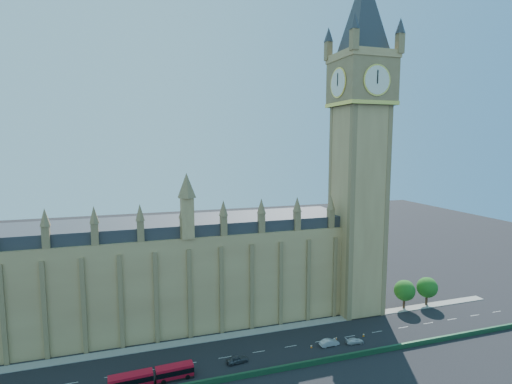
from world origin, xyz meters
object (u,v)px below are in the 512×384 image
object	(u,v)px
red_bus	(152,376)
car_grey	(237,359)
car_white	(355,341)
car_silver	(329,343)

from	to	relation	value
red_bus	car_grey	size ratio (longest dim) A/B	3.58
car_white	red_bus	bearing A→B (deg)	97.70
red_bus	car_silver	world-z (taller)	red_bus
red_bus	car_silver	distance (m)	41.27
red_bus	car_white	bearing A→B (deg)	-1.26
car_white	car_grey	bearing A→B (deg)	94.98
car_grey	car_white	bearing A→B (deg)	-97.52
car_grey	car_white	size ratio (longest dim) A/B	1.08
car_grey	car_silver	xyz separation A→B (m)	(22.89, 0.49, -0.01)
red_bus	car_silver	xyz separation A→B (m)	(41.19, 2.50, -0.71)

